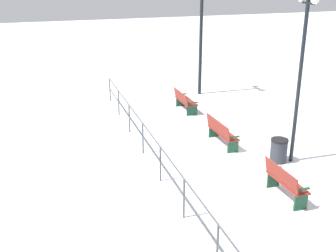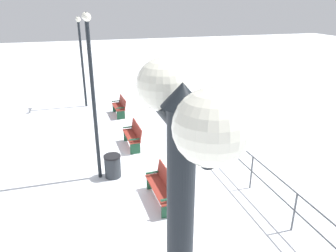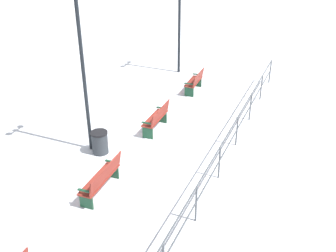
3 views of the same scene
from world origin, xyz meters
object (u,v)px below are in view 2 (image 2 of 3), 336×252
at_px(bench_third, 163,186).
at_px(trash_bin, 113,166).
at_px(bench_second, 133,135).
at_px(lamppost_middle, 92,79).
at_px(bench_nearest, 120,106).
at_px(lamppost_near, 81,51).

distance_m(bench_third, trash_bin, 2.18).
bearing_deg(bench_second, lamppost_middle, 51.76).
bearing_deg(lamppost_middle, trash_bin, 167.30).
height_order(bench_third, trash_bin, bench_third).
xyz_separation_m(bench_nearest, lamppost_middle, (1.57, 5.96, 2.82)).
distance_m(bench_second, trash_bin, 2.38).
relative_size(bench_third, lamppost_middle, 0.33).
bearing_deg(trash_bin, bench_nearest, -100.76).
xyz_separation_m(bench_second, trash_bin, (1.09, 2.11, -0.12)).
bearing_deg(lamppost_middle, bench_second, -126.82).
height_order(bench_third, lamppost_near, lamppost_near).
xyz_separation_m(bench_nearest, trash_bin, (1.15, 6.05, -0.09)).
relative_size(lamppost_near, lamppost_middle, 0.91).
height_order(bench_second, bench_third, bench_second).
height_order(bench_third, lamppost_middle, lamppost_middle).
xyz_separation_m(bench_second, lamppost_near, (1.51, -5.97, 2.52)).
bearing_deg(lamppost_near, bench_nearest, 127.67).
bearing_deg(bench_second, bench_nearest, -92.26).
xyz_separation_m(lamppost_near, lamppost_middle, (0.00, 7.99, 0.27)).
distance_m(bench_nearest, lamppost_near, 3.62).
xyz_separation_m(bench_third, lamppost_middle, (1.62, -1.92, 2.81)).
distance_m(bench_third, lamppost_middle, 3.77).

